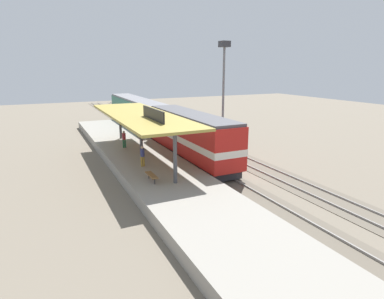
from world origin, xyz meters
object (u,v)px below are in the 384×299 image
passenger_carriage_single (137,113)px  light_mast (224,70)px  person_waiting (142,155)px  person_walking (124,138)px  platform_bench (152,175)px  locomotive (191,136)px

passenger_carriage_single → light_mast: (7.80, -10.83, 6.08)m
person_waiting → person_walking: bearing=88.3°
light_mast → person_waiting: (-13.32, -9.76, -6.54)m
light_mast → person_walking: light_mast is taller
platform_bench → person_waiting: (0.48, 3.67, 0.51)m
locomotive → light_mast: bearing=42.6°
passenger_carriage_single → light_mast: bearing=-54.2°
locomotive → light_mast: size_ratio=1.23×
passenger_carriage_single → person_waiting: size_ratio=11.70×
platform_bench → light_mast: size_ratio=0.15×
platform_bench → passenger_carriage_single: bearing=76.1°
passenger_carriage_single → person_waiting: (-5.52, -20.59, -0.46)m
platform_bench → person_waiting: 3.74m
passenger_carriage_single → light_mast: 14.67m
person_walking → person_waiting: bearing=-91.7°
platform_bench → locomotive: size_ratio=0.12×
locomotive → passenger_carriage_single: locomotive is taller
light_mast → locomotive: bearing=-137.4°
platform_bench → locomotive: bearing=46.2°
platform_bench → person_walking: bearing=86.3°
locomotive → person_waiting: size_ratio=8.44×
light_mast → person_waiting: 17.76m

